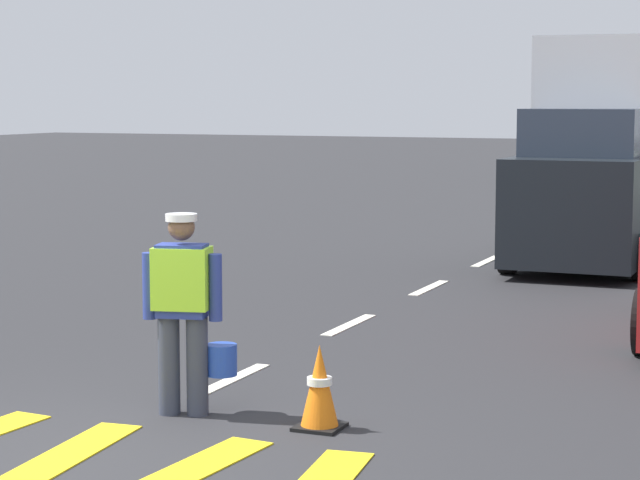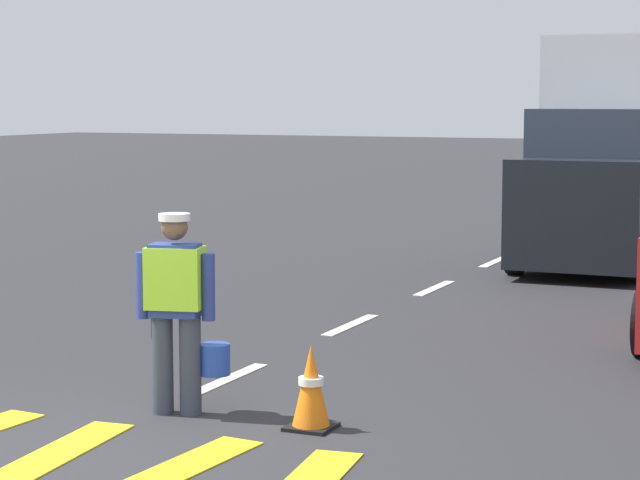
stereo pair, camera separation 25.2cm
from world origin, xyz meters
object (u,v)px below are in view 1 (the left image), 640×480
(delivery_truck, at_px, (597,161))
(road_worker, at_px, (185,303))
(traffic_cone_near, at_px, (320,387))
(car_oncoming_third, at_px, (610,146))

(delivery_truck, bearing_deg, road_worker, -97.46)
(road_worker, relative_size, delivery_truck, 0.36)
(delivery_truck, bearing_deg, traffic_cone_near, -91.13)
(road_worker, xyz_separation_m, car_oncoming_third, (-2.14, 32.85, 0.05))
(traffic_cone_near, relative_size, delivery_truck, 0.15)
(road_worker, distance_m, traffic_cone_near, 1.33)
(traffic_cone_near, xyz_separation_m, car_oncoming_third, (-3.33, 32.83, 0.65))
(road_worker, bearing_deg, traffic_cone_near, 0.68)
(delivery_truck, height_order, car_oncoming_third, delivery_truck)
(road_worker, height_order, car_oncoming_third, car_oncoming_third)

